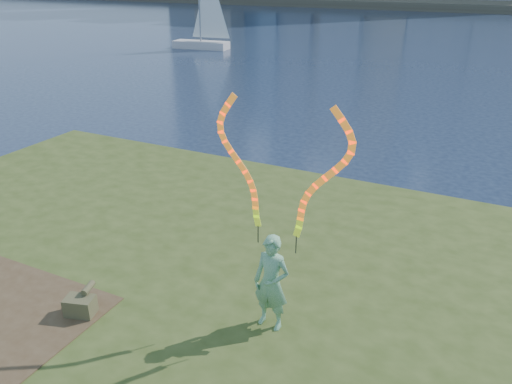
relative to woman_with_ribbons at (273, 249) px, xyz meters
The scene contains 6 objects.
ground 3.20m from the woman_with_ribbons, 150.09° to the left, with size 320.00×320.00×0.00m, color #18243C.
grassy_knoll 2.97m from the woman_with_ribbons, 150.19° to the right, with size 20.00×18.00×0.80m.
far_shore 96.18m from the woman_with_ribbons, 91.19° to the left, with size 320.00×40.00×1.20m, color #464234.
woman_with_ribbons is the anchor object (origin of this frame).
canvas_bag 3.40m from the woman_with_ribbons, 158.03° to the right, with size 0.54×0.61×0.45m.
sailboat 35.71m from the woman_with_ribbons, 123.59° to the left, with size 4.89×1.96×7.34m.
Camera 1 is at (4.65, -7.10, 6.09)m, focal length 35.00 mm.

